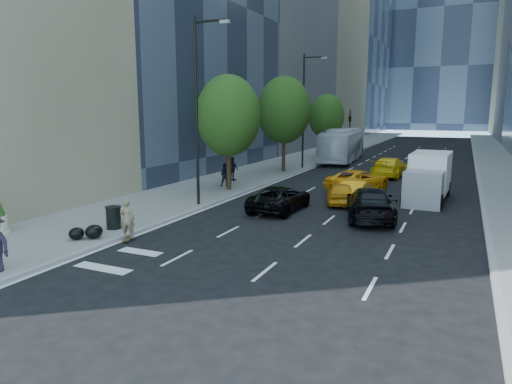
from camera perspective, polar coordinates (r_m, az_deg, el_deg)
The scene contains 23 objects.
ground at distance 19.43m, azimuth 3.09°, elevation -5.78°, with size 160.00×160.00×0.00m, color black.
sidewalk_left at distance 50.24m, azimuth 6.04°, elevation 4.16°, with size 6.00×120.00×0.15m, color slate.
sidewalk_right at distance 47.81m, azimuth 28.20°, elevation 2.69°, with size 4.00×120.00×0.15m, color slate.
tower_left_end at distance 115.78m, azimuth 10.28°, elevation 22.39°, with size 20.00×28.00×60.00m, color #292F41.
lamp_near at distance 25.10m, azimuth -7.13°, elevation 11.21°, with size 2.13×0.22×10.00m.
lamp_far at distance 41.53m, azimuth 6.19°, elevation 10.82°, with size 2.13×0.22×10.00m.
tree_near at distance 29.88m, azimuth -3.47°, elevation 9.49°, with size 4.20×4.20×7.46m.
tree_mid at distance 38.99m, azimuth 3.52°, elevation 10.17°, with size 4.50×4.50×7.99m.
tree_far at distance 51.35m, azimuth 8.79°, elevation 9.32°, with size 3.90×3.90×6.92m.
traffic_signal at distance 58.91m, azimuth 11.68°, elevation 8.96°, with size 2.48×0.53×5.20m.
skateboarder at distance 19.52m, azimuth -15.77°, elevation -3.56°, with size 0.61×0.40×1.66m, color #817350.
black_sedan_lincoln at distance 24.51m, azimuth 3.02°, elevation -0.80°, with size 2.20×4.78×1.33m, color black.
black_sedan_mercedes at distance 23.27m, azimuth 14.08°, elevation -1.38°, with size 2.22×5.45×1.58m, color black.
taxi_a at distance 26.73m, azimuth 10.50°, elevation -0.06°, with size 1.55×3.85×1.31m, color orange.
taxi_b at distance 27.39m, azimuth 12.36°, elevation 0.13°, with size 1.39×3.99×1.31m, color orange.
taxi_c at distance 31.39m, azimuth 12.67°, elevation 1.46°, with size 2.30×5.00×1.39m, color #FFA60D.
taxi_d at distance 38.55m, azimuth 16.38°, elevation 3.02°, with size 2.19×5.38×1.56m, color yellow.
city_bus at distance 48.81m, azimuth 10.73°, elevation 5.80°, with size 2.88×12.31×3.43m, color white.
box_truck at distance 28.99m, azimuth 20.76°, elevation 1.79°, with size 2.41×5.96×2.80m.
pedestrian_a at distance 31.26m, azimuth -3.83°, elevation 2.13°, with size 0.78×0.61×1.60m, color black.
pedestrian_b at distance 33.88m, azimuth -2.94°, elevation 2.90°, with size 1.03×0.43×1.76m, color black.
trash_can at distance 21.19m, azimuth -17.38°, elevation -3.12°, with size 0.64×0.64×0.96m, color black.
garbage_bags at distance 19.93m, azimuth -20.38°, elevation -4.75°, with size 1.16×1.12×0.57m.
Camera 1 is at (6.77, -17.40, 5.36)m, focal length 32.00 mm.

